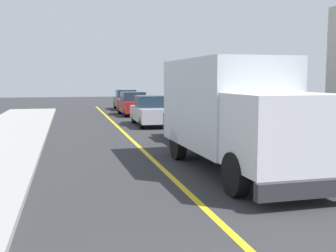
{
  "coord_description": "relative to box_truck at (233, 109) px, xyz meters",
  "views": [
    {
      "loc": [
        -2.67,
        -2.5,
        2.63
      ],
      "look_at": [
        -0.13,
        8.19,
        1.4
      ],
      "focal_mm": 45.44,
      "sensor_mm": 36.0,
      "label": 1
    }
  ],
  "objects": [
    {
      "name": "parked_car_far",
      "position": [
        0.04,
        19.08,
        -0.97
      ],
      "size": [
        1.91,
        4.44,
        1.67
      ],
      "color": "maroon",
      "rests_on": "ground"
    },
    {
      "name": "box_truck",
      "position": [
        0.0,
        0.0,
        0.0
      ],
      "size": [
        2.62,
        7.25,
        3.2
      ],
      "color": "silver",
      "rests_on": "ground"
    },
    {
      "name": "centre_line_yellow",
      "position": [
        -1.93,
        1.2,
        -1.76
      ],
      "size": [
        0.16,
        56.0,
        0.01
      ],
      "primitive_type": "cube",
      "color": "gold",
      "rests_on": "ground"
    },
    {
      "name": "parked_car_mid",
      "position": [
        0.0,
        12.1,
        -0.97
      ],
      "size": [
        1.83,
        4.41,
        1.67
      ],
      "color": "#B7B7BC",
      "rests_on": "ground"
    },
    {
      "name": "parked_van_across",
      "position": [
        3.27,
        3.78,
        -0.97
      ],
      "size": [
        1.82,
        4.41,
        1.67
      ],
      "color": "#B7B7BC",
      "rests_on": "ground"
    },
    {
      "name": "stop_sign",
      "position": [
        2.84,
        2.5,
        0.09
      ],
      "size": [
        0.8,
        0.1,
        2.65
      ],
      "color": "gray",
      "rests_on": "ground"
    },
    {
      "name": "parked_car_furthest",
      "position": [
        0.31,
        24.84,
        -0.97
      ],
      "size": [
        1.87,
        4.43,
        1.67
      ],
      "color": "#4C564C",
      "rests_on": "ground"
    },
    {
      "name": "parked_car_near",
      "position": [
        0.64,
        5.82,
        -0.97
      ],
      "size": [
        1.83,
        4.41,
        1.67
      ],
      "color": "#2D4793",
      "rests_on": "ground"
    }
  ]
}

